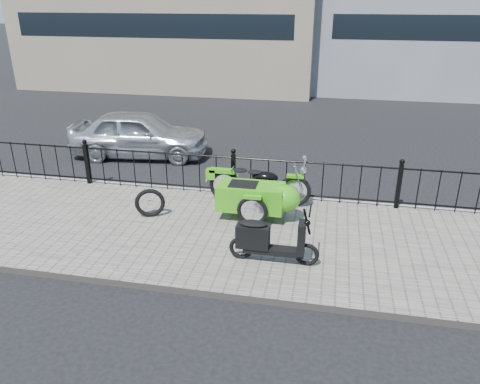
% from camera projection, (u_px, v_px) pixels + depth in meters
% --- Properties ---
extents(ground, '(120.00, 120.00, 0.00)m').
position_uv_depth(ground, '(220.00, 225.00, 9.37)').
color(ground, black).
rests_on(ground, ground).
extents(sidewalk, '(30.00, 3.80, 0.12)m').
position_uv_depth(sidewalk, '(214.00, 234.00, 8.89)').
color(sidewalk, '#675F57').
rests_on(sidewalk, ground).
extents(curb, '(30.00, 0.10, 0.12)m').
position_uv_depth(curb, '(235.00, 194.00, 10.64)').
color(curb, gray).
rests_on(curb, ground).
extents(iron_fence, '(14.11, 0.11, 1.08)m').
position_uv_depth(iron_fence, '(233.00, 175.00, 10.31)').
color(iron_fence, black).
rests_on(iron_fence, sidewalk).
extents(motorcycle_sidecar, '(2.28, 1.48, 0.98)m').
position_uv_depth(motorcycle_sidecar, '(261.00, 194.00, 9.30)').
color(motorcycle_sidecar, black).
rests_on(motorcycle_sidecar, sidewalk).
extents(scooter, '(1.51, 0.44, 1.03)m').
position_uv_depth(scooter, '(268.00, 240.00, 7.73)').
color(scooter, black).
rests_on(scooter, sidewalk).
extents(spare_tire, '(0.60, 0.29, 0.60)m').
position_uv_depth(spare_tire, '(150.00, 203.00, 9.34)').
color(spare_tire, black).
rests_on(spare_tire, sidewalk).
extents(sedan_car, '(3.97, 1.95, 1.30)m').
position_uv_depth(sedan_car, '(139.00, 134.00, 13.10)').
color(sedan_car, silver).
rests_on(sedan_car, ground).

